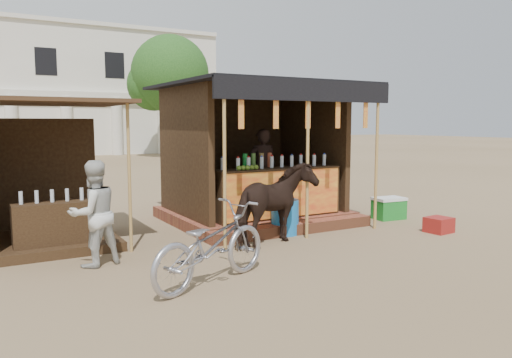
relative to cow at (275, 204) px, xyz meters
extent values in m
plane|color=#846B4C|center=(-0.26, -1.40, -0.68)|extent=(120.00, 120.00, 0.00)
cube|color=#975031|center=(0.74, 2.10, -0.57)|extent=(3.40, 2.80, 0.22)
cube|color=#975031|center=(0.74, 0.55, -0.58)|extent=(3.40, 0.35, 0.20)
cube|color=#3C2A16|center=(0.74, 1.15, 0.01)|extent=(2.60, 0.55, 0.95)
cube|color=red|center=(0.74, 0.86, 0.01)|extent=(2.50, 0.02, 0.88)
cube|color=#3C2A16|center=(0.74, 3.35, 0.79)|extent=(3.00, 0.12, 2.50)
cube|color=#3C2A16|center=(-0.76, 2.10, 0.79)|extent=(0.12, 2.50, 2.50)
cube|color=#3C2A16|center=(2.24, 2.10, 0.79)|extent=(0.12, 2.50, 2.50)
cube|color=black|center=(0.74, 1.90, 2.07)|extent=(3.60, 3.60, 0.06)
cube|color=black|center=(0.74, 0.12, 1.89)|extent=(3.60, 0.06, 0.36)
cylinder|color=tan|center=(-0.86, 0.15, 0.69)|extent=(0.06, 0.06, 2.75)
cylinder|color=tan|center=(0.74, 0.15, 0.69)|extent=(0.06, 0.06, 2.75)
cylinder|color=tan|center=(2.34, 0.15, 0.69)|extent=(0.06, 0.06, 2.75)
cube|color=red|center=(-0.56, 0.15, 1.52)|extent=(0.10, 0.02, 0.55)
cube|color=red|center=(0.09, 0.15, 1.52)|extent=(0.10, 0.02, 0.55)
cube|color=red|center=(0.74, 0.15, 1.52)|extent=(0.10, 0.02, 0.55)
cube|color=red|center=(1.39, 0.15, 1.52)|extent=(0.10, 0.02, 0.55)
cube|color=red|center=(2.04, 0.15, 1.52)|extent=(0.10, 0.02, 0.55)
imported|color=black|center=(1.04, 2.20, 0.38)|extent=(0.70, 0.57, 1.67)
cube|color=#3C2A16|center=(-3.26, 1.80, -0.61)|extent=(2.00, 2.00, 0.15)
cube|color=#3C2A16|center=(-3.26, 2.75, 0.37)|extent=(1.90, 0.10, 2.10)
cube|color=#472D19|center=(-3.26, 1.70, 1.67)|extent=(2.40, 2.40, 0.06)
cylinder|color=tan|center=(-2.21, 0.75, 0.49)|extent=(0.05, 0.05, 2.35)
cube|color=#3C2A16|center=(-3.26, 1.30, -0.28)|extent=(1.20, 0.50, 0.80)
imported|color=black|center=(0.00, 0.00, 0.00)|extent=(1.77, 1.26, 1.36)
imported|color=#A0A0A8|center=(-1.77, -1.33, -0.17)|extent=(2.04, 1.34, 1.01)
imported|color=beige|center=(-2.86, 0.24, 0.07)|extent=(0.86, 0.75, 1.50)
cylinder|color=#186EB9|center=(0.58, 0.60, -0.36)|extent=(0.65, 0.65, 0.64)
cube|color=maroon|center=(3.14, -0.69, -0.54)|extent=(0.47, 0.44, 0.28)
cube|color=#1B7D26|center=(3.28, 0.73, -0.48)|extent=(0.66, 0.48, 0.40)
cube|color=white|center=(3.28, 0.73, -0.25)|extent=(0.68, 0.50, 0.06)
cube|color=silver|center=(-2.26, 28.60, 3.32)|extent=(26.00, 7.00, 8.00)
cube|color=silver|center=(-2.26, 25.00, 3.02)|extent=(26.00, 0.50, 0.40)
cube|color=silver|center=(-2.26, 25.10, 7.37)|extent=(26.00, 0.30, 0.25)
cylinder|color=silver|center=(-2.26, 25.00, 1.12)|extent=(0.70, 0.70, 3.60)
cylinder|color=silver|center=(0.74, 25.00, 1.12)|extent=(0.70, 0.70, 3.60)
cylinder|color=silver|center=(3.74, 25.00, 1.12)|extent=(0.70, 0.70, 3.60)
cylinder|color=silver|center=(6.74, 25.00, 1.12)|extent=(0.70, 0.70, 3.60)
cylinder|color=silver|center=(9.74, 25.00, 1.12)|extent=(0.70, 0.70, 3.60)
cylinder|color=#382314|center=(5.74, 20.60, 1.32)|extent=(0.50, 0.50, 4.00)
sphere|color=#316422|center=(5.74, 20.60, 4.12)|extent=(4.40, 4.40, 4.40)
sphere|color=#316422|center=(4.94, 21.20, 3.52)|extent=(2.99, 2.99, 2.99)
camera|label=1|loc=(-4.30, -6.90, 1.34)|focal=35.00mm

